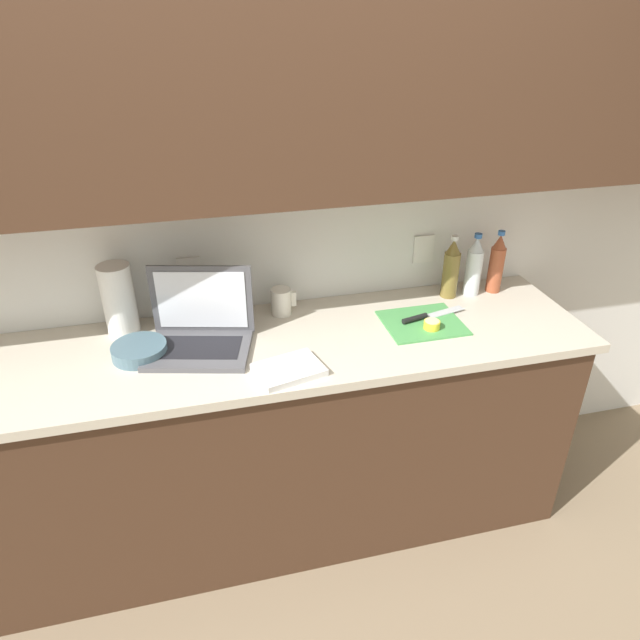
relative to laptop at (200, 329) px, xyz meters
The scene contains 14 objects.
ground_plane 1.02m from the laptop, 11.19° to the right, with size 12.00×12.00×0.00m, color #847056.
wall_back 0.65m from the laptop, 37.98° to the left, with size 5.20×0.38×2.60m.
counter_unit 0.56m from the laptop, 11.60° to the right, with size 2.43×0.62×0.92m.
laptop is the anchor object (origin of this frame).
cutting_board 0.85m from the laptop, ahead, with size 0.30×0.26×0.01m, color #4C9E51.
knife 0.86m from the laptop, ahead, with size 0.29×0.10×0.02m.
lemon_half_cut 0.87m from the laptop, ahead, with size 0.06×0.06×0.03m.
bottle_green_soda 1.06m from the laptop, ahead, with size 0.07×0.07×0.27m.
bottle_oil_tall 1.16m from the laptop, ahead, with size 0.07×0.07×0.27m.
bottle_water_clear 1.27m from the laptop, ahead, with size 0.06×0.06×0.27m.
measuring_cup 0.37m from the laptop, 26.80° to the left, with size 0.10×0.08×0.11m.
bowl_white 0.22m from the laptop, behind, with size 0.19×0.19×0.05m.
paper_towel_roll 0.34m from the laptop, 147.93° to the left, with size 0.12×0.12×0.27m.
dish_towel 0.38m from the laptop, 42.57° to the right, with size 0.22×0.16×0.02m, color white.
Camera 1 is at (-0.25, -1.78, 2.02)m, focal length 32.00 mm.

